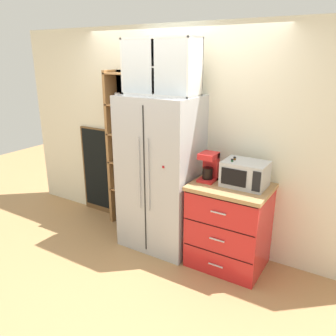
% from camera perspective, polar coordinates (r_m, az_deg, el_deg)
% --- Properties ---
extents(ground_plane, '(10.59, 10.59, 0.00)m').
position_cam_1_polar(ground_plane, '(4.31, -1.39, -12.50)').
color(ground_plane, tan).
extents(wall_back_cream, '(4.90, 0.10, 2.55)m').
position_cam_1_polar(wall_back_cream, '(4.15, 1.52, 5.32)').
color(wall_back_cream, silver).
rests_on(wall_back_cream, ground).
extents(refrigerator, '(0.87, 0.66, 1.80)m').
position_cam_1_polar(refrigerator, '(3.95, -1.23, -1.00)').
color(refrigerator, '#B7BABF').
rests_on(refrigerator, ground).
extents(pantry_shelf_column, '(0.48, 0.27, 2.04)m').
position_cam_1_polar(pantry_shelf_column, '(4.50, -6.84, 3.28)').
color(pantry_shelf_column, brown).
rests_on(pantry_shelf_column, ground).
extents(counter_cabinet, '(0.81, 0.64, 0.93)m').
position_cam_1_polar(counter_cabinet, '(3.77, 10.16, -9.43)').
color(counter_cabinet, red).
rests_on(counter_cabinet, ground).
extents(microwave, '(0.44, 0.33, 0.26)m').
position_cam_1_polar(microwave, '(3.54, 12.77, -0.96)').
color(microwave, '#B7BABF').
rests_on(microwave, counter_cabinet).
extents(coffee_maker, '(0.17, 0.20, 0.31)m').
position_cam_1_polar(coffee_maker, '(3.63, 6.92, 0.26)').
color(coffee_maker, red).
rests_on(coffee_maker, counter_cabinet).
extents(mug_navy, '(0.11, 0.07, 0.09)m').
position_cam_1_polar(mug_navy, '(3.58, 10.74, -2.10)').
color(mug_navy, navy).
rests_on(mug_navy, counter_cabinet).
extents(bottle_green, '(0.06, 0.06, 0.29)m').
position_cam_1_polar(bottle_green, '(3.52, 10.54, -1.00)').
color(bottle_green, '#285B33').
rests_on(bottle_green, counter_cabinet).
extents(bottle_amber, '(0.07, 0.07, 0.29)m').
position_cam_1_polar(bottle_amber, '(3.57, 10.95, -0.66)').
color(bottle_amber, brown).
rests_on(bottle_amber, counter_cabinet).
extents(upper_cabinet, '(0.83, 0.32, 0.58)m').
position_cam_1_polar(upper_cabinet, '(3.77, -0.96, 16.56)').
color(upper_cabinet, silver).
rests_on(upper_cabinet, refrigerator).
extents(chalkboard_menu, '(0.60, 0.04, 1.25)m').
position_cam_1_polar(chalkboard_menu, '(5.00, -11.44, -0.46)').
color(chalkboard_menu, brown).
rests_on(chalkboard_menu, ground).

